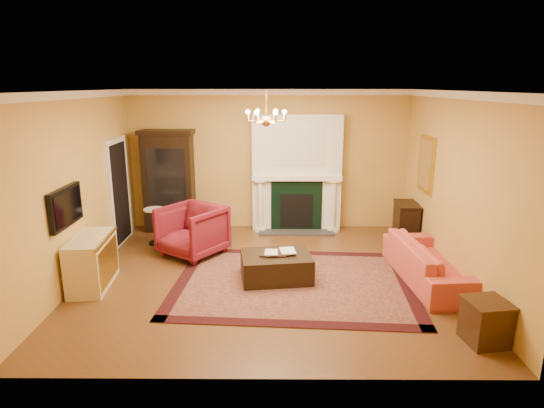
{
  "coord_description": "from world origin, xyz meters",
  "views": [
    {
      "loc": [
        0.14,
        -7.03,
        3.09
      ],
      "look_at": [
        0.09,
        0.3,
        1.16
      ],
      "focal_mm": 30.0,
      "sensor_mm": 36.0,
      "label": 1
    }
  ],
  "objects_px": {
    "commode": "(92,262)",
    "end_table": "(486,323)",
    "pedestal_table": "(155,224)",
    "wingback_armchair": "(192,228)",
    "console_table": "(406,223)",
    "leather_ottoman": "(276,267)",
    "coral_sofa": "(430,256)",
    "china_cabinet": "(169,183)"
  },
  "relations": [
    {
      "from": "commode",
      "to": "end_table",
      "type": "height_order",
      "value": "commode"
    },
    {
      "from": "pedestal_table",
      "to": "commode",
      "type": "height_order",
      "value": "commode"
    },
    {
      "from": "wingback_armchair",
      "to": "console_table",
      "type": "height_order",
      "value": "wingback_armchair"
    },
    {
      "from": "end_table",
      "to": "leather_ottoman",
      "type": "distance_m",
      "value": 3.17
    },
    {
      "from": "coral_sofa",
      "to": "pedestal_table",
      "type": "bearing_deg",
      "value": 66.28
    },
    {
      "from": "wingback_armchair",
      "to": "pedestal_table",
      "type": "distance_m",
      "value": 1.04
    },
    {
      "from": "console_table",
      "to": "end_table",
      "type": "bearing_deg",
      "value": -86.74
    },
    {
      "from": "wingback_armchair",
      "to": "leather_ottoman",
      "type": "distance_m",
      "value": 1.93
    },
    {
      "from": "wingback_armchair",
      "to": "pedestal_table",
      "type": "relative_size",
      "value": 1.42
    },
    {
      "from": "china_cabinet",
      "to": "wingback_armchair",
      "type": "relative_size",
      "value": 2.01
    },
    {
      "from": "coral_sofa",
      "to": "console_table",
      "type": "xyz_separation_m",
      "value": [
        0.15,
        1.92,
        -0.04
      ]
    },
    {
      "from": "coral_sofa",
      "to": "leather_ottoman",
      "type": "height_order",
      "value": "coral_sofa"
    },
    {
      "from": "pedestal_table",
      "to": "china_cabinet",
      "type": "bearing_deg",
      "value": 83.71
    },
    {
      "from": "pedestal_table",
      "to": "wingback_armchair",
      "type": "bearing_deg",
      "value": -35.06
    },
    {
      "from": "pedestal_table",
      "to": "commode",
      "type": "distance_m",
      "value": 2.03
    },
    {
      "from": "pedestal_table",
      "to": "coral_sofa",
      "type": "bearing_deg",
      "value": -19.45
    },
    {
      "from": "coral_sofa",
      "to": "china_cabinet",
      "type": "bearing_deg",
      "value": 56.7
    },
    {
      "from": "commode",
      "to": "end_table",
      "type": "bearing_deg",
      "value": -20.92
    },
    {
      "from": "china_cabinet",
      "to": "leather_ottoman",
      "type": "height_order",
      "value": "china_cabinet"
    },
    {
      "from": "pedestal_table",
      "to": "console_table",
      "type": "distance_m",
      "value": 5.03
    },
    {
      "from": "commode",
      "to": "end_table",
      "type": "distance_m",
      "value": 5.68
    },
    {
      "from": "pedestal_table",
      "to": "console_table",
      "type": "relative_size",
      "value": 0.95
    },
    {
      "from": "commode",
      "to": "console_table",
      "type": "distance_m",
      "value": 5.92
    },
    {
      "from": "pedestal_table",
      "to": "console_table",
      "type": "height_order",
      "value": "console_table"
    },
    {
      "from": "wingback_armchair",
      "to": "end_table",
      "type": "xyz_separation_m",
      "value": [
        4.12,
        -2.97,
        -0.25
      ]
    },
    {
      "from": "wingback_armchair",
      "to": "leather_ottoman",
      "type": "relative_size",
      "value": 0.93
    },
    {
      "from": "china_cabinet",
      "to": "coral_sofa",
      "type": "relative_size",
      "value": 0.95
    },
    {
      "from": "commode",
      "to": "leather_ottoman",
      "type": "xyz_separation_m",
      "value": [
        2.89,
        0.28,
        -0.18
      ]
    },
    {
      "from": "coral_sofa",
      "to": "end_table",
      "type": "relative_size",
      "value": 4.15
    },
    {
      "from": "end_table",
      "to": "console_table",
      "type": "xyz_separation_m",
      "value": [
        0.06,
        3.76,
        0.12
      ]
    },
    {
      "from": "pedestal_table",
      "to": "leather_ottoman",
      "type": "xyz_separation_m",
      "value": [
        2.4,
        -1.7,
        -0.2
      ]
    },
    {
      "from": "coral_sofa",
      "to": "console_table",
      "type": "relative_size",
      "value": 2.85
    },
    {
      "from": "china_cabinet",
      "to": "wingback_armchair",
      "type": "distance_m",
      "value": 1.77
    },
    {
      "from": "pedestal_table",
      "to": "leather_ottoman",
      "type": "distance_m",
      "value": 2.95
    },
    {
      "from": "china_cabinet",
      "to": "end_table",
      "type": "relative_size",
      "value": 3.93
    },
    {
      "from": "console_table",
      "to": "leather_ottoman",
      "type": "bearing_deg",
      "value": -140.03
    },
    {
      "from": "console_table",
      "to": "leather_ottoman",
      "type": "relative_size",
      "value": 0.7
    },
    {
      "from": "wingback_armchair",
      "to": "china_cabinet",
      "type": "bearing_deg",
      "value": 151.57
    },
    {
      "from": "leather_ottoman",
      "to": "wingback_armchair",
      "type": "bearing_deg",
      "value": 136.77
    },
    {
      "from": "wingback_armchair",
      "to": "leather_ottoman",
      "type": "xyz_separation_m",
      "value": [
        1.55,
        -1.1,
        -0.3
      ]
    },
    {
      "from": "china_cabinet",
      "to": "coral_sofa",
      "type": "xyz_separation_m",
      "value": [
        4.78,
        -2.65,
        -0.61
      ]
    },
    {
      "from": "end_table",
      "to": "console_table",
      "type": "height_order",
      "value": "console_table"
    }
  ]
}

